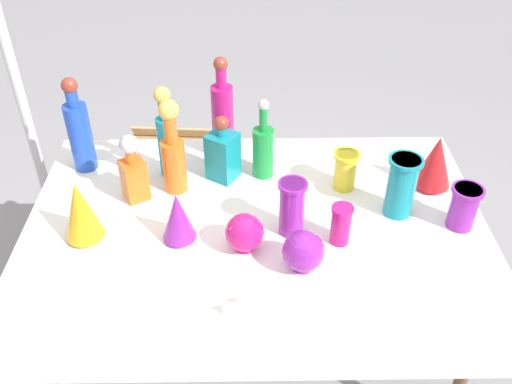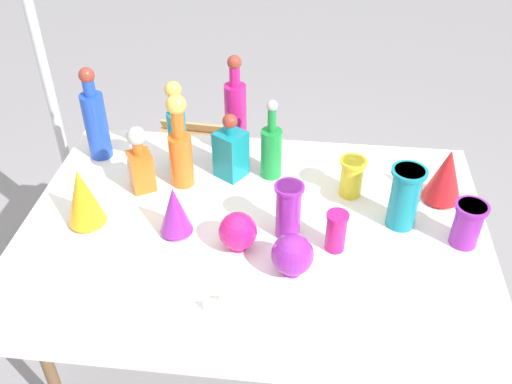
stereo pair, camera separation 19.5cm
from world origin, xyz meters
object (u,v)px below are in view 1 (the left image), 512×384
Objects in this scene: fluted_vase_0 at (436,161)px; canopy_pole at (22,103)px; slender_vase_3 at (345,169)px; square_decanter_0 at (223,153)px; tall_bottle_3 at (167,137)px; cardboard_box_behind_left at (174,175)px; slender_vase_0 at (464,206)px; tall_bottle_1 at (263,148)px; slender_vase_4 at (292,206)px; square_decanter_1 at (133,171)px; fluted_vase_1 at (178,217)px; round_bowl_0 at (245,233)px; slender_vase_2 at (402,185)px; fluted_vase_2 at (80,210)px; tall_bottle_2 at (173,153)px; slender_vase_1 at (341,223)px; tall_bottle_4 at (223,116)px; round_bowl_1 at (303,251)px; tall_bottle_0 at (79,131)px.

canopy_pole reaches higher than fluted_vase_0.
fluted_vase_0 is (0.33, 0.00, 0.03)m from slender_vase_3.
tall_bottle_3 is at bearing 171.91° from square_decanter_0.
canopy_pole reaches higher than cardboard_box_behind_left.
square_decanter_0 is at bearing 160.01° from slender_vase_0.
slender_vase_4 is at bearing -75.47° from tall_bottle_1.
slender_vase_4 is at bearing -130.92° from slender_vase_3.
fluted_vase_1 is (0.18, -0.23, -0.02)m from square_decanter_1.
slender_vase_0 is 1.18× the size of round_bowl_0.
slender_vase_2 is 1.69× the size of round_bowl_0.
slender_vase_0 is at bearing 2.08° from slender_vase_4.
fluted_vase_2 reaches higher than fluted_vase_1.
slender_vase_3 is (0.63, 0.00, -0.08)m from tall_bottle_2.
fluted_vase_0 is (0.38, 0.30, 0.03)m from slender_vase_1.
slender_vase_2 is (0.94, -0.10, 0.00)m from square_decanter_1.
square_decanter_0 is (0.00, -0.16, -0.07)m from tall_bottle_4.
tall_bottle_2 is 1.66× the size of fluted_vase_2.
slender_vase_1 is at bearing 43.15° from round_bowl_1.
cardboard_box_behind_left is at bearing 111.79° from square_decanter_0.
round_bowl_1 is (0.03, -0.18, -0.04)m from slender_vase_4.
tall_bottle_2 reaches higher than fluted_vase_2.
fluted_vase_0 reaches higher than slender_vase_4.
canopy_pole reaches higher than round_bowl_0.
cardboard_box_behind_left is at bearing 90.44° from square_decanter_1.
cardboard_box_behind_left is 0.22× the size of canopy_pole.
slender_vase_3 is 0.70× the size of fluted_vase_0.
slender_vase_2 is 1.62× the size of round_bowl_1.
tall_bottle_4 is (0.54, 0.09, 0.01)m from tall_bottle_0.
slender_vase_3 is 0.33m from slender_vase_4.
tall_bottle_4 is at bearing -12.34° from canopy_pole.
slender_vase_2 is (0.83, -0.25, -0.04)m from tall_bottle_3.
tall_bottle_0 is 1.04× the size of tall_bottle_3.
tall_bottle_3 reaches higher than fluted_vase_0.
square_decanter_1 is 1.84× the size of slender_vase_1.
slender_vase_0 is 0.75m from round_bowl_0.
cardboard_box_behind_left is (-0.32, 0.64, -0.75)m from tall_bottle_4.
square_decanter_0 is at bearing -88.80° from tall_bottle_4.
tall_bottle_1 is at bearing 172.44° from fluted_vase_0.
tall_bottle_3 is 2.73× the size of round_bowl_0.
tall_bottle_0 is 0.40m from tall_bottle_2.
round_bowl_0 is 0.27× the size of cardboard_box_behind_left.
cardboard_box_behind_left is at bearing 135.99° from slender_vase_0.
tall_bottle_2 is at bearing -179.83° from slender_vase_3.
tall_bottle_2 is 0.62m from round_bowl_1.
slender_vase_0 is 0.78× the size of slender_vase_4.
tall_bottle_2 is 1.01× the size of tall_bottle_3.
slender_vase_3 is 0.30× the size of cardboard_box_behind_left.
square_decanter_1 is 0.69m from round_bowl_1.
tall_bottle_2 is 1.97× the size of fluted_vase_1.
slender_vase_2 reaches higher than slender_vase_4.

